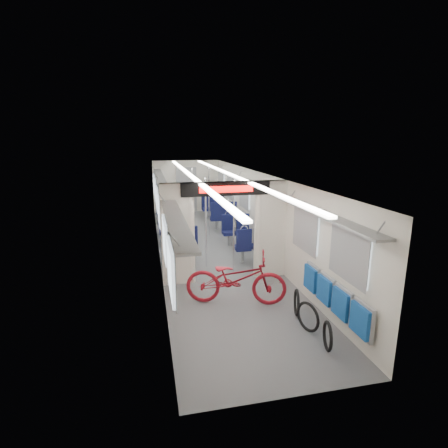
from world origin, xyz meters
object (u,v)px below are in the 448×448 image
bike_hoop_c (297,304)px  seat_bay_far_right (218,209)px  bike_hoop_b (308,318)px  stanchion_near_right (234,228)px  seat_bay_near_left (177,233)px  bicycle (236,279)px  flip_bench (334,297)px  seat_bay_near_right (243,235)px  stanchion_far_left (193,203)px  stanchion_near_left (206,223)px  seat_bay_far_left (170,213)px  stanchion_far_right (209,202)px  bike_hoop_a (327,337)px

bike_hoop_c → seat_bay_far_right: size_ratio=0.23×
bike_hoop_b → stanchion_near_right: size_ratio=0.23×
seat_bay_near_left → bicycle: bearing=-76.1°
flip_bench → stanchion_near_right: bearing=110.5°
seat_bay_near_right → stanchion_far_left: (-1.19, 1.99, 0.63)m
bicycle → stanchion_near_left: 2.27m
bike_hoop_b → stanchion_near_right: bearing=101.7°
stanchion_far_left → seat_bay_near_left: bearing=-114.3°
flip_bench → seat_bay_far_left: (-2.29, 7.72, -0.03)m
seat_bay_near_left → stanchion_far_left: size_ratio=0.95×
bicycle → stanchion_far_right: (0.37, 5.15, 0.62)m
stanchion_far_right → flip_bench: bearing=-80.7°
seat_bay_near_right → stanchion_far_left: 2.40m
seat_bay_near_left → flip_bench: bearing=-64.5°
seat_bay_far_right → stanchion_far_right: (-0.63, -1.62, 0.59)m
stanchion_far_right → seat_bay_far_right: bearing=68.7°
bike_hoop_b → stanchion_far_left: 6.50m
bike_hoop_b → bike_hoop_c: size_ratio=1.04×
seat_bay_far_left → bicycle: bearing=-82.3°
seat_bay_near_right → seat_bay_far_right: size_ratio=0.86×
bike_hoop_a → stanchion_far_left: 7.08m
flip_bench → stanchion_near_left: bearing=115.7°
bike_hoop_a → seat_bay_far_right: bearing=90.0°
bicycle → seat_bay_far_left: (-0.87, 6.46, 0.02)m
bike_hoop_a → seat_bay_far_right: 8.64m
stanchion_near_right → stanchion_far_left: size_ratio=1.00×
flip_bench → seat_bay_far_left: seat_bay_far_left is taller
bicycle → bike_hoop_a: bicycle is taller
bike_hoop_a → stanchion_far_right: stanchion_far_right is taller
stanchion_near_left → bicycle: bearing=-83.8°
bike_hoop_a → flip_bench: bearing=55.7°
seat_bay_far_left → stanchion_far_left: (0.68, -1.41, 0.60)m
flip_bench → seat_bay_far_right: size_ratio=0.95×
seat_bay_near_left → stanchion_near_right: size_ratio=0.95×
bike_hoop_b → seat_bay_near_right: 4.36m
seat_bay_far_left → stanchion_near_right: stanchion_near_right is taller
stanchion_near_left → stanchion_far_left: same height
bicycle → bike_hoop_c: size_ratio=3.92×
bicycle → bike_hoop_c: bicycle is taller
flip_bench → seat_bay_near_left: seat_bay_near_left is taller
stanchion_near_right → stanchion_far_left: bearing=98.9°
seat_bay_far_left → stanchion_far_left: size_ratio=0.92×
bicycle → bike_hoop_c: 1.26m
flip_bench → stanchion_near_left: 3.85m
bike_hoop_c → seat_bay_near_right: size_ratio=0.27×
bicycle → seat_bay_far_right: (1.00, 6.77, 0.04)m
seat_bay_near_right → stanchion_far_left: bearing=120.9°
stanchion_far_right → bike_hoop_c: bearing=-84.0°
bike_hoop_c → stanchion_near_left: (-1.22, 2.89, 0.92)m
seat_bay_far_right → seat_bay_near_left: bearing=-120.1°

